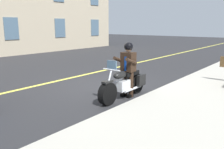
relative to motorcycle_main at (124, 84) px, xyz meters
name	(u,v)px	position (x,y,z in m)	size (l,w,h in m)	color
ground_plane	(104,86)	(-0.69, -1.45, -0.45)	(80.00, 80.00, 0.00)	#28282B
lane_center_stripe	(69,78)	(-0.69, -3.45, -0.45)	(60.00, 0.16, 0.01)	#E5DB4C
motorcycle_main	(124,84)	(0.00, 0.00, 0.00)	(2.21, 0.62, 1.26)	black
rider_main	(128,65)	(-0.19, -0.01, 0.58)	(0.63, 0.55, 1.74)	black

